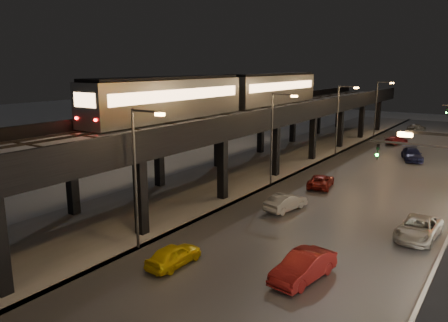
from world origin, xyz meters
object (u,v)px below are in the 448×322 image
Objects in this scene: car_taxi at (174,256)px; car_mid_dark at (396,140)px; car_far_white at (416,128)px; car_onc_silver at (303,268)px; car_near_white at (286,203)px; car_onc_dark at (419,229)px; car_mid_silver at (321,182)px; subway_train at (230,92)px; car_onc_white at (412,155)px.

car_taxi reaches higher than car_mid_dark.
car_onc_silver is at bearing 113.91° from car_far_white.
car_taxi is at bearing 96.36° from car_near_white.
car_onc_dark is (9.87, -37.08, 0.09)m from car_mid_dark.
car_mid_dark is (0.43, 28.66, 0.00)m from car_mid_silver.
car_taxi is 0.86× the size of car_mid_silver.
car_taxi is 49.45m from car_mid_dark.
car_near_white is at bearing -178.73° from car_onc_dark.
car_taxi is 7.46m from car_onc_silver.
subway_train is 9.11× the size of car_mid_silver.
car_taxi is at bearing 76.82° from car_mid_silver.
car_near_white is 10.06m from car_onc_dark.
car_onc_dark is (10.29, -8.42, 0.09)m from car_mid_silver.
car_taxi is 0.91× the size of car_far_white.
car_mid_silver is at bearing -11.80° from subway_train.
car_far_white is at bearing -70.98° from car_mid_dark.
car_onc_silver reaches higher than car_taxi.
car_taxi is 0.82× the size of car_onc_silver.
car_onc_silver reaches higher than car_near_white.
car_onc_silver is 0.92× the size of car_onc_dark.
car_far_white is 62.32m from car_onc_silver.
car_mid_silver is 1.06× the size of car_far_white.
car_onc_white is (4.31, -10.83, 0.12)m from car_mid_dark.
car_mid_dark is 0.83× the size of car_onc_white.
car_mid_silver is at bearing 143.88° from car_onc_dark.
car_far_white is 0.89× the size of car_onc_silver.
car_mid_dark is at bearing 91.96° from car_onc_white.
car_far_white is 0.82× the size of car_onc_dark.
subway_train is 27.09m from car_taxi.
car_far_white is at bearing 79.80° from car_onc_white.
car_near_white is at bearing -40.73° from subway_train.
car_far_white is at bearing 103.92° from car_onc_dark.
car_onc_silver reaches higher than car_onc_dark.
car_taxi reaches higher than car_mid_silver.
subway_train is at bearing 91.76° from car_far_white.
car_near_white is 36.75m from car_mid_dark.
car_onc_silver is at bearing 131.59° from car_near_white.
car_onc_white is at bearing 130.47° from car_mid_dark.
car_mid_dark is at bearing -101.92° from car_mid_silver.
car_onc_white is at bearing -115.94° from car_mid_silver.
car_onc_dark is (22.38, -10.95, -7.86)m from subway_train.
car_onc_white reaches higher than car_mid_silver.
car_mid_silver is 1.04× the size of car_mid_dark.
car_mid_dark is at bearing 108.07° from car_onc_dark.
car_mid_dark is at bearing 64.42° from subway_train.
car_near_white is 26.30m from car_onc_white.
car_taxi is 0.91× the size of car_near_white.
car_onc_white is at bearing -96.95° from car_taxi.
car_mid_silver is 28.66m from car_mid_dark.
car_onc_silver is (5.86, -62.05, 0.06)m from car_far_white.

